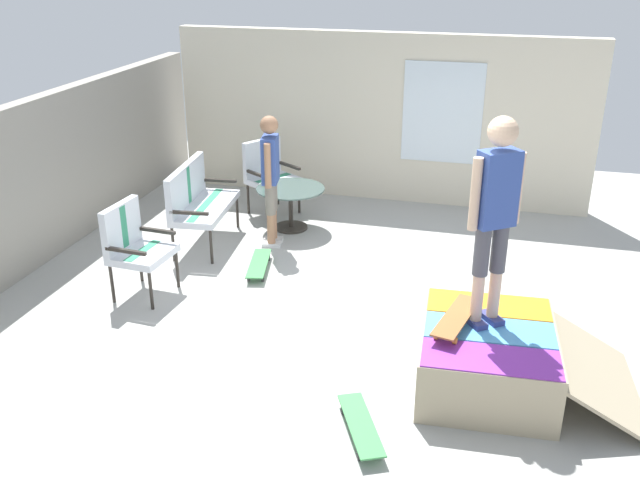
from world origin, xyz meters
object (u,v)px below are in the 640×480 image
(person_skater, at_px, (495,207))
(person_watching, at_px, (270,172))
(skateboard_by_bench, at_px, (259,264))
(skateboard_on_ramp, at_px, (457,317))
(patio_chair_near_house, at_px, (268,170))
(skateboard_spare, at_px, (361,425))
(skate_ramp, at_px, (491,357))
(patio_bench, at_px, (196,197))
(patio_table, at_px, (291,200))
(patio_chair_by_wall, at_px, (133,241))

(person_skater, bearing_deg, person_watching, 49.08)
(skateboard_by_bench, height_order, skateboard_on_ramp, skateboard_on_ramp)
(patio_chair_near_house, height_order, skateboard_spare, patio_chair_near_house)
(skate_ramp, distance_m, person_skater, 1.34)
(patio_bench, bearing_deg, skateboard_by_bench, -120.20)
(patio_table, height_order, skateboard_on_ramp, skateboard_on_ramp)
(patio_chair_near_house, bearing_deg, skateboard_on_ramp, -140.93)
(person_skater, bearing_deg, patio_table, 42.12)
(patio_chair_by_wall, xyz_separation_m, patio_table, (2.22, -1.07, -0.21))
(person_watching, xyz_separation_m, skateboard_on_ramp, (-2.45, -2.47, -0.33))
(patio_bench, relative_size, person_skater, 0.73)
(patio_chair_near_house, xyz_separation_m, person_skater, (-3.44, -3.11, 0.99))
(patio_table, xyz_separation_m, person_watching, (-0.56, 0.08, 0.55))
(skate_ramp, relative_size, patio_chair_by_wall, 1.87)
(patio_bench, relative_size, skateboard_by_bench, 1.58)
(patio_bench, relative_size, skateboard_spare, 1.61)
(person_skater, bearing_deg, skate_ramp, -137.76)
(patio_chair_by_wall, bearing_deg, person_skater, -100.29)
(skate_ramp, relative_size, skateboard_on_ramp, 2.31)
(skate_ramp, distance_m, skateboard_on_ramp, 0.47)
(skateboard_spare, xyz_separation_m, skateboard_on_ramp, (0.93, -0.62, 0.54))
(skate_ramp, relative_size, skateboard_by_bench, 2.31)
(patio_bench, height_order, skateboard_by_bench, patio_bench)
(person_skater, bearing_deg, skateboard_by_bench, 59.28)
(patio_chair_by_wall, distance_m, person_skater, 3.87)
(person_skater, xyz_separation_m, skateboard_by_bench, (1.54, 2.59, -1.51))
(person_skater, xyz_separation_m, skateboard_spare, (-1.05, 0.84, -1.51))
(patio_chair_near_house, distance_m, patio_chair_by_wall, 2.83)
(patio_chair_near_house, distance_m, skateboard_by_bench, 2.04)
(patio_chair_by_wall, distance_m, skateboard_by_bench, 1.49)
(skate_ramp, height_order, patio_chair_near_house, patio_chair_near_house)
(person_watching, xyz_separation_m, person_skater, (-2.33, -2.69, 0.64))
(patio_chair_by_wall, bearing_deg, patio_bench, -3.21)
(patio_chair_near_house, xyz_separation_m, skateboard_spare, (-4.49, -2.27, -0.53))
(skateboard_spare, bearing_deg, patio_table, 24.21)
(patio_chair_near_house, relative_size, skateboard_spare, 1.26)
(skateboard_spare, bearing_deg, skateboard_on_ramp, -33.67)
(skateboard_by_bench, distance_m, skateboard_on_ramp, 2.95)
(patio_chair_near_house, xyz_separation_m, skateboard_on_ramp, (-3.56, -2.89, 0.01))
(skate_ramp, relative_size, skateboard_spare, 2.36)
(patio_bench, height_order, skateboard_spare, patio_bench)
(patio_chair_near_house, relative_size, person_watching, 0.62)
(patio_bench, distance_m, skateboard_on_ramp, 4.06)
(skate_ramp, bearing_deg, patio_table, 42.12)
(patio_bench, xyz_separation_m, person_watching, (0.20, -0.91, 0.34))
(person_watching, xyz_separation_m, skateboard_by_bench, (-0.79, -0.10, -0.87))
(patio_bench, distance_m, patio_chair_by_wall, 1.46)
(skateboard_on_ramp, bearing_deg, patio_chair_by_wall, 77.13)
(person_watching, relative_size, skateboard_by_bench, 2.00)
(skateboard_spare, bearing_deg, skate_ramp, -44.44)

